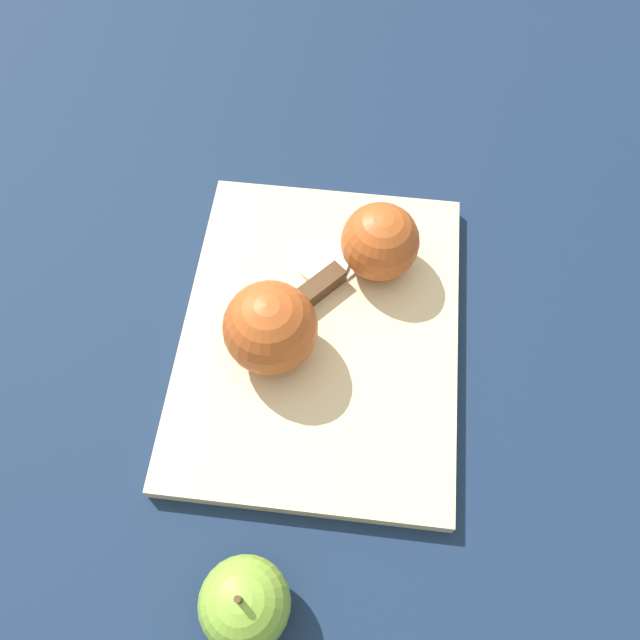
% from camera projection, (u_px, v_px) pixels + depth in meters
% --- Properties ---
extents(ground_plane, '(4.00, 4.00, 0.00)m').
position_uv_depth(ground_plane, '(320.00, 338.00, 0.60)').
color(ground_plane, '#14233D').
extents(cutting_board, '(0.34, 0.27, 0.02)m').
position_uv_depth(cutting_board, '(320.00, 334.00, 0.59)').
color(cutting_board, '#D1B789').
rests_on(cutting_board, ground_plane).
extents(apple_half_left, '(0.08, 0.08, 0.08)m').
position_uv_depth(apple_half_left, '(271.00, 328.00, 0.53)').
color(apple_half_left, '#AD4C1E').
rests_on(apple_half_left, cutting_board).
extents(apple_half_right, '(0.07, 0.07, 0.07)m').
position_uv_depth(apple_half_right, '(380.00, 242.00, 0.58)').
color(apple_half_right, '#AD4C1E').
rests_on(apple_half_right, cutting_board).
extents(knife, '(0.12, 0.10, 0.02)m').
position_uv_depth(knife, '(328.00, 281.00, 0.60)').
color(knife, silver).
rests_on(knife, cutting_board).
extents(apple_slice, '(0.05, 0.05, 0.01)m').
position_uv_depth(apple_slice, '(323.00, 262.00, 0.61)').
color(apple_slice, '#EFE5C6').
rests_on(apple_slice, cutting_board).
extents(apple_whole, '(0.07, 0.07, 0.08)m').
position_uv_depth(apple_whole, '(245.00, 603.00, 0.46)').
color(apple_whole, olive).
rests_on(apple_whole, ground_plane).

